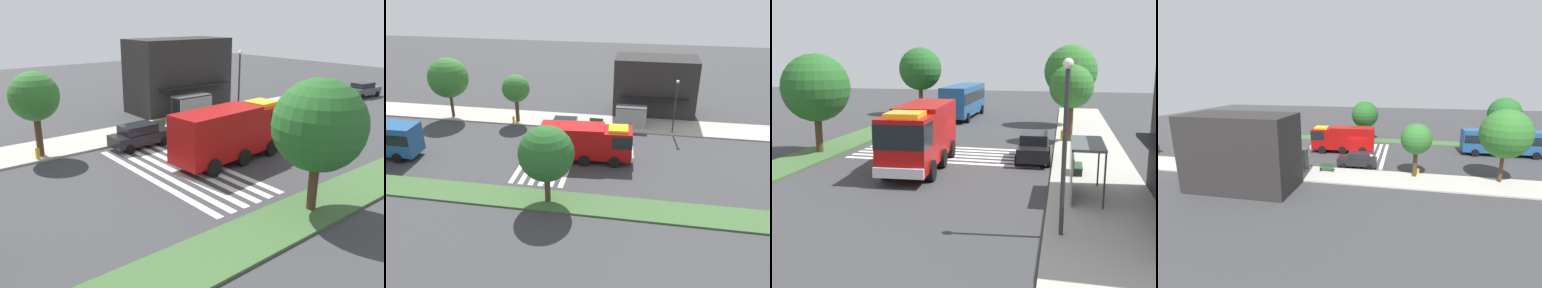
% 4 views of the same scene
% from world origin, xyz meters
% --- Properties ---
extents(ground_plane, '(120.00, 120.00, 0.00)m').
position_xyz_m(ground_plane, '(0.00, 0.00, 0.00)').
color(ground_plane, '#38383A').
extents(sidewalk, '(60.00, 4.61, 0.14)m').
position_xyz_m(sidewalk, '(0.00, 9.14, 0.07)').
color(sidewalk, '#ADA89E').
rests_on(sidewalk, ground_plane).
extents(median_strip, '(60.00, 3.00, 0.14)m').
position_xyz_m(median_strip, '(0.00, -8.34, 0.07)').
color(median_strip, '#3D6033').
rests_on(median_strip, ground_plane).
extents(crosswalk, '(4.95, 12.32, 0.01)m').
position_xyz_m(crosswalk, '(-1.40, 0.00, 0.01)').
color(crosswalk, silver).
rests_on(crosswalk, ground_plane).
extents(fire_truck, '(9.11, 3.31, 3.60)m').
position_xyz_m(fire_truck, '(2.51, -0.57, 2.04)').
color(fire_truck, '#A50C0C').
rests_on(fire_truck, ground_plane).
extents(parked_car_west, '(4.66, 2.22, 1.73)m').
position_xyz_m(parked_car_west, '(-0.91, 5.64, 0.89)').
color(parked_car_west, black).
rests_on(parked_car_west, ground_plane).
extents(bus_stop_shelter, '(3.50, 1.40, 2.46)m').
position_xyz_m(bus_stop_shelter, '(6.15, 8.13, 1.89)').
color(bus_stop_shelter, '#4C4C51').
rests_on(bus_stop_shelter, sidewalk).
extents(bench_near_shelter, '(1.60, 0.50, 0.90)m').
position_xyz_m(bench_near_shelter, '(2.15, 8.15, 0.59)').
color(bench_near_shelter, '#2D472D').
rests_on(bench_near_shelter, sidewalk).
extents(street_lamp, '(0.36, 0.36, 6.10)m').
position_xyz_m(street_lamp, '(10.91, 7.44, 3.75)').
color(street_lamp, '#2D2D30').
rests_on(street_lamp, sidewalk).
extents(storefront_building, '(10.02, 5.81, 7.13)m').
position_xyz_m(storefront_building, '(8.73, 13.94, 3.56)').
color(storefront_building, '#282626').
rests_on(storefront_building, ground_plane).
extents(sidewalk_tree_far_west, '(4.79, 4.79, 7.34)m').
position_xyz_m(sidewalk_tree_far_west, '(-15.82, 7.84, 5.07)').
color(sidewalk_tree_far_west, '#47301E').
rests_on(sidewalk_tree_far_west, sidewalk).
extents(sidewalk_tree_west, '(3.25, 3.25, 5.69)m').
position_xyz_m(sidewalk_tree_west, '(-7.44, 7.84, 4.16)').
color(sidewalk_tree_west, '#47301E').
rests_on(sidewalk_tree_west, sidewalk).
extents(median_tree_west, '(4.39, 4.39, 6.43)m').
position_xyz_m(median_tree_west, '(0.33, -8.34, 4.35)').
color(median_tree_west, '#47301E').
rests_on(median_tree_west, median_strip).
extents(fire_hydrant, '(0.28, 0.28, 0.70)m').
position_xyz_m(fire_hydrant, '(-7.81, 7.34, 0.49)').
color(fire_hydrant, gold).
rests_on(fire_hydrant, sidewalk).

